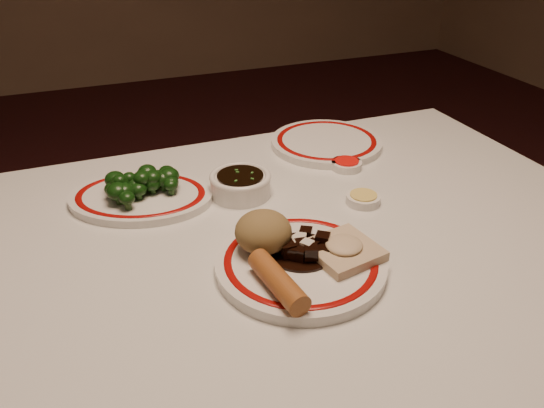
{
  "coord_description": "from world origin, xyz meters",
  "views": [
    {
      "loc": [
        -0.3,
        -0.67,
        1.24
      ],
      "look_at": [
        -0.03,
        0.05,
        0.8
      ],
      "focal_mm": 35.0,
      "sensor_mm": 36.0,
      "label": 1
    }
  ],
  "objects_px": {
    "spring_roll": "(278,281)",
    "broccoli_plate": "(141,197)",
    "dining_table": "(295,284)",
    "stirfry_heap": "(302,248)",
    "main_plate": "(301,263)",
    "rice_mound": "(263,232)",
    "broccoli_pile": "(141,182)",
    "fried_wonton": "(344,249)",
    "soy_bowl": "(240,185)"
  },
  "relations": [
    {
      "from": "rice_mound",
      "to": "broccoli_plate",
      "type": "xyz_separation_m",
      "value": [
        -0.15,
        0.25,
        -0.04
      ]
    },
    {
      "from": "spring_roll",
      "to": "broccoli_plate",
      "type": "bearing_deg",
      "value": 103.31
    },
    {
      "from": "main_plate",
      "to": "rice_mound",
      "type": "xyz_separation_m",
      "value": [
        -0.04,
        0.05,
        0.04
      ]
    },
    {
      "from": "rice_mound",
      "to": "soy_bowl",
      "type": "height_order",
      "value": "rice_mound"
    },
    {
      "from": "dining_table",
      "to": "fried_wonton",
      "type": "bearing_deg",
      "value": -64.96
    },
    {
      "from": "broccoli_pile",
      "to": "soy_bowl",
      "type": "relative_size",
      "value": 1.21
    },
    {
      "from": "dining_table",
      "to": "rice_mound",
      "type": "height_order",
      "value": "rice_mound"
    },
    {
      "from": "rice_mound",
      "to": "broccoli_plate",
      "type": "bearing_deg",
      "value": 120.59
    },
    {
      "from": "main_plate",
      "to": "broccoli_plate",
      "type": "relative_size",
      "value": 1.07
    },
    {
      "from": "broccoli_pile",
      "to": "main_plate",
      "type": "bearing_deg",
      "value": -57.6
    },
    {
      "from": "broccoli_plate",
      "to": "main_plate",
      "type": "bearing_deg",
      "value": -57.25
    },
    {
      "from": "dining_table",
      "to": "main_plate",
      "type": "relative_size",
      "value": 3.5
    },
    {
      "from": "broccoli_pile",
      "to": "broccoli_plate",
      "type": "bearing_deg",
      "value": 163.46
    },
    {
      "from": "main_plate",
      "to": "rice_mound",
      "type": "distance_m",
      "value": 0.07
    },
    {
      "from": "broccoli_pile",
      "to": "rice_mound",
      "type": "bearing_deg",
      "value": -59.86
    },
    {
      "from": "dining_table",
      "to": "broccoli_pile",
      "type": "distance_m",
      "value": 0.34
    },
    {
      "from": "dining_table",
      "to": "broccoli_plate",
      "type": "distance_m",
      "value": 0.33
    },
    {
      "from": "rice_mound",
      "to": "broccoli_pile",
      "type": "xyz_separation_m",
      "value": [
        -0.15,
        0.25,
        -0.01
      ]
    },
    {
      "from": "main_plate",
      "to": "broccoli_plate",
      "type": "xyz_separation_m",
      "value": [
        -0.19,
        0.3,
        -0.0
      ]
    },
    {
      "from": "dining_table",
      "to": "broccoli_plate",
      "type": "height_order",
      "value": "broccoli_plate"
    },
    {
      "from": "soy_bowl",
      "to": "spring_roll",
      "type": "bearing_deg",
      "value": -98.88
    },
    {
      "from": "rice_mound",
      "to": "spring_roll",
      "type": "xyz_separation_m",
      "value": [
        -0.02,
        -0.1,
        -0.02
      ]
    },
    {
      "from": "fried_wonton",
      "to": "broccoli_plate",
      "type": "relative_size",
      "value": 0.36
    },
    {
      "from": "dining_table",
      "to": "rice_mound",
      "type": "relative_size",
      "value": 13.58
    },
    {
      "from": "stirfry_heap",
      "to": "soy_bowl",
      "type": "distance_m",
      "value": 0.24
    },
    {
      "from": "fried_wonton",
      "to": "broccoli_pile",
      "type": "xyz_separation_m",
      "value": [
        -0.25,
        0.31,
        0.01
      ]
    },
    {
      "from": "fried_wonton",
      "to": "broccoli_plate",
      "type": "distance_m",
      "value": 0.41
    },
    {
      "from": "dining_table",
      "to": "spring_roll",
      "type": "bearing_deg",
      "value": -123.3
    },
    {
      "from": "dining_table",
      "to": "rice_mound",
      "type": "bearing_deg",
      "value": -158.7
    },
    {
      "from": "spring_roll",
      "to": "stirfry_heap",
      "type": "xyz_separation_m",
      "value": [
        0.07,
        0.07,
        -0.01
      ]
    },
    {
      "from": "soy_bowl",
      "to": "broccoli_plate",
      "type": "bearing_deg",
      "value": 166.7
    },
    {
      "from": "broccoli_plate",
      "to": "soy_bowl",
      "type": "relative_size",
      "value": 2.79
    },
    {
      "from": "dining_table",
      "to": "rice_mound",
      "type": "xyz_separation_m",
      "value": [
        -0.07,
        -0.03,
        0.14
      ]
    },
    {
      "from": "spring_roll",
      "to": "broccoli_plate",
      "type": "relative_size",
      "value": 0.38
    },
    {
      "from": "spring_roll",
      "to": "broccoli_pile",
      "type": "bearing_deg",
      "value": 102.9
    },
    {
      "from": "soy_bowl",
      "to": "main_plate",
      "type": "bearing_deg",
      "value": -87.55
    },
    {
      "from": "rice_mound",
      "to": "broccoli_plate",
      "type": "height_order",
      "value": "rice_mound"
    },
    {
      "from": "rice_mound",
      "to": "fried_wonton",
      "type": "xyz_separation_m",
      "value": [
        0.11,
        -0.06,
        -0.02
      ]
    },
    {
      "from": "stirfry_heap",
      "to": "broccoli_pile",
      "type": "height_order",
      "value": "broccoli_pile"
    },
    {
      "from": "spring_roll",
      "to": "fried_wonton",
      "type": "bearing_deg",
      "value": 11.68
    },
    {
      "from": "spring_roll",
      "to": "main_plate",
      "type": "bearing_deg",
      "value": 36.1
    },
    {
      "from": "dining_table",
      "to": "broccoli_pile",
      "type": "xyz_separation_m",
      "value": [
        -0.21,
        0.23,
        0.13
      ]
    },
    {
      "from": "rice_mound",
      "to": "broccoli_pile",
      "type": "bearing_deg",
      "value": 120.14
    },
    {
      "from": "main_plate",
      "to": "fried_wonton",
      "type": "distance_m",
      "value": 0.07
    },
    {
      "from": "main_plate",
      "to": "broccoli_pile",
      "type": "bearing_deg",
      "value": 122.4
    },
    {
      "from": "dining_table",
      "to": "stirfry_heap",
      "type": "xyz_separation_m",
      "value": [
        -0.02,
        -0.06,
        0.12
      ]
    },
    {
      "from": "spring_roll",
      "to": "stirfry_heap",
      "type": "bearing_deg",
      "value": 38.73
    },
    {
      "from": "stirfry_heap",
      "to": "broccoli_plate",
      "type": "relative_size",
      "value": 0.32
    },
    {
      "from": "fried_wonton",
      "to": "broccoli_pile",
      "type": "height_order",
      "value": "broccoli_pile"
    },
    {
      "from": "main_plate",
      "to": "rice_mound",
      "type": "relative_size",
      "value": 3.89
    }
  ]
}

